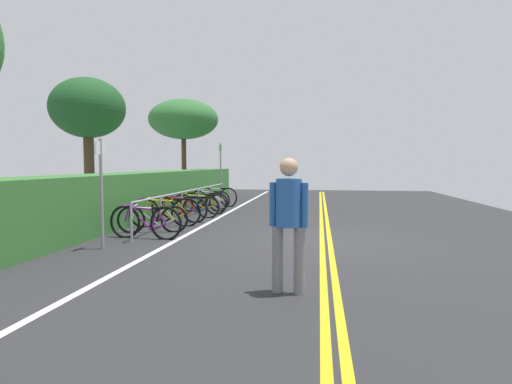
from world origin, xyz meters
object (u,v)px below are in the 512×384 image
(pedestrian, at_px, (289,216))
(tree_far_right, at_px, (184,120))
(bicycle_1, at_px, (153,219))
(bike_rack, at_px, (191,196))
(bicycle_6, at_px, (204,202))
(bicycle_3, at_px, (179,209))
(bicycle_4, at_px, (190,207))
(bicycle_0, at_px, (145,222))
(tree_mid, at_px, (88,110))
(sign_post_far, at_px, (221,167))
(bicycle_7, at_px, (210,199))
(bicycle_5, at_px, (199,204))
(bicycle_8, at_px, (217,197))
(bicycle_2, at_px, (166,212))
(sign_post_near, at_px, (101,182))

(pedestrian, xyz_separation_m, tree_far_right, (15.04, 6.24, 2.80))
(bicycle_1, distance_m, tree_far_right, 11.63)
(bike_rack, relative_size, bicycle_6, 4.92)
(bicycle_3, height_order, bicycle_4, bicycle_3)
(bicycle_0, bearing_deg, tree_mid, 41.47)
(bicycle_6, height_order, tree_mid, tree_mid)
(bicycle_6, height_order, sign_post_far, sign_post_far)
(pedestrian, bearing_deg, bike_rack, 26.01)
(sign_post_far, relative_size, tree_mid, 0.57)
(bicycle_0, relative_size, sign_post_far, 0.70)
(bicycle_4, xyz_separation_m, bicycle_7, (2.76, 0.11, -0.00))
(bicycle_3, distance_m, tree_mid, 4.80)
(bicycle_5, bearing_deg, sign_post_far, 3.84)
(bicycle_7, height_order, tree_far_right, tree_far_right)
(bicycle_4, distance_m, bicycle_8, 3.62)
(bicycle_2, bearing_deg, bicycle_7, 0.35)
(bike_rack, distance_m, pedestrian, 7.84)
(sign_post_far, height_order, tree_mid, tree_mid)
(bicycle_5, distance_m, bicycle_6, 0.91)
(sign_post_near, bearing_deg, tree_mid, 31.69)
(sign_post_far, distance_m, tree_mid, 5.92)
(bicycle_3, distance_m, sign_post_far, 6.09)
(bicycle_1, relative_size, bicycle_3, 0.95)
(bicycle_6, xyz_separation_m, tree_mid, (-1.28, 3.45, 3.03))
(pedestrian, bearing_deg, bicycle_0, 44.12)
(bicycle_4, xyz_separation_m, bicycle_5, (0.93, -0.03, 0.00))
(bicycle_2, bearing_deg, sign_post_near, 176.51)
(tree_mid, xyz_separation_m, tree_far_right, (7.48, -0.74, 0.42))
(bicycle_1, distance_m, sign_post_near, 2.23)
(bicycle_7, relative_size, sign_post_near, 0.76)
(bicycle_0, bearing_deg, bike_rack, 1.25)
(bicycle_1, height_order, bicycle_3, bicycle_3)
(bicycle_8, bearing_deg, sign_post_far, 7.97)
(sign_post_far, bearing_deg, sign_post_near, 180.00)
(bicycle_0, height_order, pedestrian, pedestrian)
(bicycle_7, xyz_separation_m, sign_post_far, (2.36, 0.15, 1.14))
(bicycle_4, distance_m, tree_mid, 4.68)
(bike_rack, bearing_deg, bicycle_7, 2.58)
(sign_post_near, bearing_deg, bicycle_0, -16.23)
(bike_rack, height_order, tree_far_right, tree_far_right)
(bicycle_3, distance_m, bicycle_6, 2.70)
(bike_rack, xyz_separation_m, bicycle_3, (-0.90, 0.07, -0.28))
(bicycle_4, bearing_deg, bicycle_0, -178.49)
(bike_rack, height_order, bicycle_2, bike_rack)
(bicycle_6, bearing_deg, sign_post_near, 178.42)
(bicycle_8, distance_m, sign_post_near, 8.41)
(bicycle_2, xyz_separation_m, sign_post_far, (6.96, 0.18, 1.10))
(bicycle_8, bearing_deg, bicycle_2, 179.65)
(bike_rack, xyz_separation_m, bicycle_5, (0.90, -0.01, -0.31))
(bicycle_5, bearing_deg, bicycle_0, -179.13)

